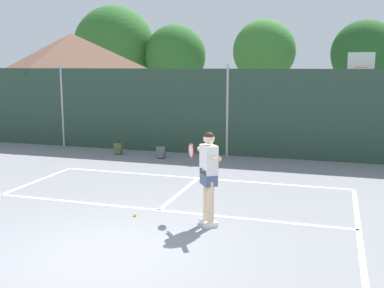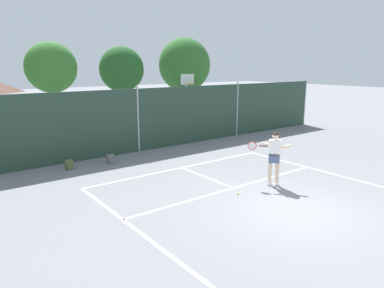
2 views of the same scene
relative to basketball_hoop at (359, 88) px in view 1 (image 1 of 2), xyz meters
The scene contains 10 objects.
ground_plane 11.98m from the basketball_hoop, 111.55° to the right, with size 120.00×120.00×0.00m, color gray.
court_markings 11.39m from the basketball_hoop, 112.77° to the right, with size 8.30×11.10×0.01m.
chainlink_fence 4.80m from the basketball_hoop, 155.87° to the right, with size 26.09×0.09×3.14m.
basketball_hoop is the anchor object (origin of this frame).
clubhouse_building 12.48m from the basketball_hoop, behind, with size 5.72×5.01×4.53m.
treeline_backdrop 10.90m from the basketball_hoop, 118.41° to the left, with size 25.97×4.65×6.77m.
tennis_player 9.63m from the basketball_hoop, 108.56° to the right, with size 0.98×1.13×1.85m.
tennis_ball 10.37m from the basketball_hoop, 117.27° to the right, with size 0.07×0.07×0.07m, color #CCE033.
backpack_olive 8.78m from the basketball_hoop, 159.86° to the right, with size 0.29×0.26×0.46m.
backpack_grey 7.37m from the basketball_hoop, 153.80° to the right, with size 0.30×0.27×0.46m.
Camera 1 is at (3.58, -6.56, 3.11)m, focal length 43.46 mm.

